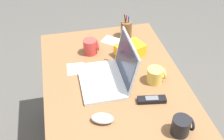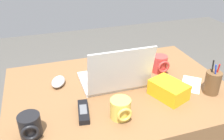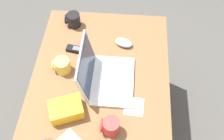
% 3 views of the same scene
% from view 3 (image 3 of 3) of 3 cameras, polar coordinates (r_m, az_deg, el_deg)
% --- Properties ---
extents(ground_plane, '(6.00, 6.00, 0.00)m').
position_cam_3_polar(ground_plane, '(2.13, -1.95, -12.96)').
color(ground_plane, '#4C4944').
extents(desk, '(1.12, 0.79, 0.72)m').
position_cam_3_polar(desk, '(1.80, -2.27, -8.76)').
color(desk, brown).
rests_on(desk, ground).
extents(laptop, '(0.33, 0.28, 0.25)m').
position_cam_3_polar(laptop, '(1.45, -1.65, -1.38)').
color(laptop, silver).
rests_on(laptop, desk).
extents(computer_mouse, '(0.10, 0.13, 0.04)m').
position_cam_3_polar(computer_mouse, '(1.63, 2.58, 5.98)').
color(computer_mouse, silver).
rests_on(computer_mouse, desk).
extents(coffee_mug_white, '(0.09, 0.10, 0.09)m').
position_cam_3_polar(coffee_mug_white, '(1.52, -10.86, 0.95)').
color(coffee_mug_white, '#E0BC4C').
rests_on(coffee_mug_white, desk).
extents(coffee_mug_tall, '(0.08, 0.09, 0.10)m').
position_cam_3_polar(coffee_mug_tall, '(1.31, -0.35, -12.20)').
color(coffee_mug_tall, '#C63833').
rests_on(coffee_mug_tall, desk).
extents(coffee_mug_spare, '(0.08, 0.10, 0.09)m').
position_cam_3_polar(coffee_mug_spare, '(1.75, -8.46, 10.77)').
color(coffee_mug_spare, black).
rests_on(coffee_mug_spare, desk).
extents(cordless_phone, '(0.07, 0.15, 0.03)m').
position_cam_3_polar(cordless_phone, '(1.62, -7.34, 4.38)').
color(cordless_phone, black).
rests_on(cordless_phone, desk).
extents(snack_bag, '(0.17, 0.20, 0.08)m').
position_cam_3_polar(snack_bag, '(1.38, -9.95, -8.48)').
color(snack_bag, '#F2AD19').
rests_on(snack_bag, desk).
extents(paper_note_left, '(0.11, 0.11, 0.00)m').
position_cam_3_polar(paper_note_left, '(1.41, 4.79, -7.94)').
color(paper_note_left, white).
rests_on(paper_note_left, desk).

